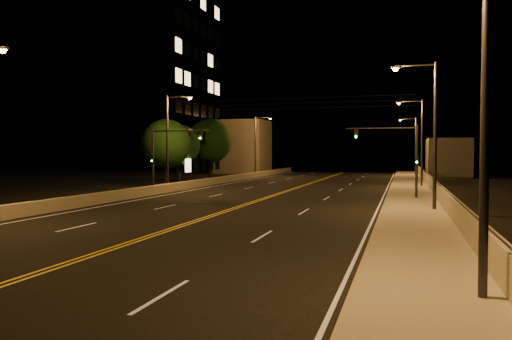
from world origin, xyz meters
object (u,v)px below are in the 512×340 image
(streetlight_1, at_px, (430,126))
(streetlight_2, at_px, (419,137))
(streetlight_0, at_px, (471,84))
(streetlight_5, at_px, (170,136))
(tree_0, at_px, (166,144))
(tree_2, at_px, (210,141))
(traffic_signal_left, at_px, (165,152))
(building_tower, at_px, (114,73))
(traffic_signal_right, at_px, (401,152))
(streetlight_6, at_px, (257,142))
(tree_1, at_px, (179,145))
(streetlight_3, at_px, (414,142))

(streetlight_1, distance_m, streetlight_2, 20.73)
(streetlight_0, relative_size, streetlight_5, 1.00)
(streetlight_0, bearing_deg, streetlight_5, 126.73)
(tree_0, relative_size, tree_2, 0.88)
(streetlight_0, relative_size, tree_0, 1.23)
(traffic_signal_left, relative_size, tree_2, 0.69)
(streetlight_1, xyz_separation_m, building_tower, (-37.62, 27.39, 8.80))
(traffic_signal_right, bearing_deg, traffic_signal_left, 180.00)
(streetlight_0, xyz_separation_m, streetlight_6, (-21.41, 56.29, 0.00))
(tree_0, bearing_deg, streetlight_6, 80.20)
(traffic_signal_left, bearing_deg, streetlight_2, 33.59)
(streetlight_0, xyz_separation_m, streetlight_1, (0.00, 17.97, 0.00))
(streetlight_5, xyz_separation_m, tree_1, (-6.18, 14.86, -0.64))
(tree_0, bearing_deg, streetlight_0, -54.43)
(tree_2, bearing_deg, streetlight_1, -50.73)
(streetlight_5, height_order, streetlight_6, same)
(streetlight_2, height_order, traffic_signal_right, streetlight_2)
(streetlight_3, distance_m, tree_2, 29.96)
(streetlight_3, relative_size, tree_1, 1.24)
(streetlight_1, distance_m, tree_0, 30.36)
(streetlight_2, relative_size, streetlight_3, 1.00)
(streetlight_2, xyz_separation_m, streetlight_3, (0.00, 25.88, 0.00))
(streetlight_2, height_order, traffic_signal_left, streetlight_2)
(streetlight_6, xyz_separation_m, tree_2, (-4.72, -6.35, 0.01))
(streetlight_1, xyz_separation_m, traffic_signal_left, (-20.23, 7.29, -1.49))
(streetlight_1, height_order, tree_2, streetlight_1)
(streetlight_6, distance_m, traffic_signal_left, 31.09)
(streetlight_5, bearing_deg, streetlight_1, -26.60)
(streetlight_0, distance_m, traffic_signal_right, 25.35)
(tree_0, distance_m, tree_2, 14.91)
(streetlight_5, bearing_deg, streetlight_3, 59.17)
(streetlight_3, xyz_separation_m, tree_1, (-27.59, -21.02, -0.64))
(streetlight_3, xyz_separation_m, streetlight_6, (-21.41, -8.28, 0.00))
(streetlight_1, height_order, streetlight_5, same)
(streetlight_0, relative_size, traffic_signal_left, 1.58)
(traffic_signal_left, xyz_separation_m, tree_2, (-5.90, 24.68, 1.50))
(tree_1, bearing_deg, streetlight_5, -67.43)
(streetlight_0, distance_m, traffic_signal_left, 32.40)
(streetlight_0, relative_size, building_tower, 0.30)
(building_tower, distance_m, tree_0, 18.75)
(streetlight_6, relative_size, tree_2, 1.08)
(tree_0, bearing_deg, tree_2, 94.06)
(streetlight_0, distance_m, tree_1, 51.57)
(streetlight_1, distance_m, traffic_signal_right, 7.60)
(streetlight_3, relative_size, streetlight_5, 1.00)
(streetlight_0, bearing_deg, traffic_signal_left, 128.70)
(streetlight_1, relative_size, streetlight_5, 1.00)
(tree_0, height_order, tree_2, tree_2)
(streetlight_6, xyz_separation_m, tree_1, (-6.18, -12.73, -0.64))
(streetlight_0, xyz_separation_m, traffic_signal_left, (-20.23, 25.26, -1.49))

